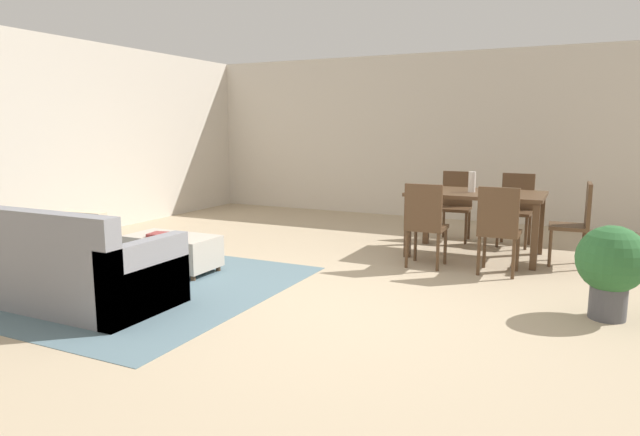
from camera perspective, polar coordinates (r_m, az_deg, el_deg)
ground_plane at (r=4.79m, az=0.68°, el=-8.97°), size 10.80×10.80×0.00m
wall_back at (r=9.32m, az=13.97°, el=8.15°), size 9.00×0.12×2.70m
wall_left at (r=7.91m, az=-28.77°, el=7.10°), size 0.12×11.00×2.70m
area_rug at (r=5.72m, az=-19.59°, el=-6.42°), size 3.00×2.80×0.01m
couch at (r=5.31m, az=-25.43°, el=-4.82°), size 2.04×0.91×0.86m
ottoman_table at (r=6.02m, az=-15.03°, el=-3.29°), size 0.96×0.52×0.38m
dining_table at (r=6.70m, az=15.87°, el=1.80°), size 1.51×0.95×0.76m
dining_chair_near_left at (r=6.01m, az=10.82°, el=-0.25°), size 0.40×0.40×0.92m
dining_chair_near_right at (r=5.89m, az=18.01°, el=-0.75°), size 0.40×0.40×0.92m
dining_chair_far_left at (r=7.63m, az=13.92°, el=1.67°), size 0.43×0.43×0.92m
dining_chair_far_right at (r=7.51m, az=19.64°, el=1.28°), size 0.41×0.41×0.92m
dining_chair_head_east at (r=6.61m, az=25.10°, el=-0.11°), size 0.42×0.42×0.92m
vase_centerpiece at (r=6.66m, az=15.46°, el=3.62°), size 0.08×0.08×0.24m
book_on_ottoman at (r=5.98m, az=-16.04°, el=-1.67°), size 0.29×0.24×0.03m
potted_plant at (r=4.91m, az=27.92°, el=-4.26°), size 0.53×0.53×0.75m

